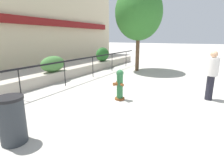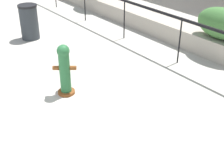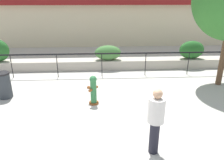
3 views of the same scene
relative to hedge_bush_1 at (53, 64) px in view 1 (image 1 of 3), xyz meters
name	(u,v)px [view 1 (image 1 of 3)]	position (x,y,z in m)	size (l,w,h in m)	color
ground_plane	(178,106)	(-0.34, -6.00, -0.89)	(120.00, 120.00, 0.00)	#B2ADA3
planter_wall_low	(48,78)	(-0.34, 0.00, -0.64)	(18.00, 0.70, 0.50)	#ADA393
fence_railing_segment	(64,64)	(-0.34, -1.10, 0.13)	(15.00, 0.05, 1.15)	black
hedge_bush_1	(53,64)	(0.00, 0.00, 0.00)	(1.39, 0.70, 0.78)	#427538
hedge_bush_2	(103,54)	(4.51, 0.00, 0.09)	(1.34, 0.67, 0.97)	#235B23
fire_hydrant	(120,85)	(-0.69, -4.06, -0.34)	(0.49, 0.49, 1.08)	brown
street_tree	(139,13)	(4.82, -2.51, 2.74)	(3.20, 2.88, 5.31)	brown
pedestrian	(212,72)	(0.86, -6.82, 0.10)	(0.53, 0.53, 1.73)	black
trash_bin	(12,120)	(-4.12, -3.33, -0.38)	(0.55, 0.55, 1.01)	#2D3338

